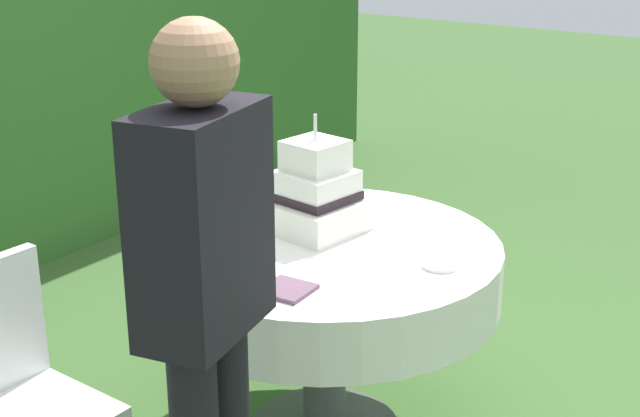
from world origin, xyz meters
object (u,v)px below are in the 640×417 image
serving_plate_near (440,265)px  serving_plate_far (246,206)px  wedding_cake (315,195)px  standing_person (206,300)px  garden_chair (7,390)px  napkin_stack (287,290)px  cake_table (325,274)px

serving_plate_near → serving_plate_far: (0.08, 0.85, 0.00)m
wedding_cake → serving_plate_near: (-0.04, -0.51, -0.12)m
wedding_cake → serving_plate_far: size_ratio=3.08×
standing_person → wedding_cake: bearing=20.4°
garden_chair → serving_plate_near: bearing=-36.7°
napkin_stack → garden_chair: 0.83m
garden_chair → wedding_cake: bearing=-14.0°
wedding_cake → serving_plate_near: wedding_cake is taller
cake_table → serving_plate_near: 0.43m
cake_table → serving_plate_far: serving_plate_far is taller
napkin_stack → wedding_cake: bearing=26.3°
serving_plate_far → standing_person: 1.22m
cake_table → napkin_stack: 0.43m
standing_person → garden_chair: bearing=103.6°
wedding_cake → napkin_stack: size_ratio=2.94×
garden_chair → cake_table: bearing=-20.1°
wedding_cake → standing_person: standing_person is taller
cake_table → serving_plate_far: 0.47m
napkin_stack → serving_plate_far: bearing=48.8°
serving_plate_near → garden_chair: garden_chair is taller
napkin_stack → garden_chair: bearing=141.2°
serving_plate_far → garden_chair: size_ratio=0.15×
napkin_stack → standing_person: standing_person is taller
serving_plate_near → serving_plate_far: bearing=84.8°
cake_table → napkin_stack: napkin_stack is taller
serving_plate_far → standing_person: standing_person is taller
cake_table → serving_plate_far: (0.12, 0.44, 0.12)m
wedding_cake → serving_plate_far: wedding_cake is taller
cake_table → napkin_stack: size_ratio=8.47×
napkin_stack → garden_chair: size_ratio=0.16×
serving_plate_far → serving_plate_near: bearing=-95.2°
serving_plate_far → garden_chair: 1.15m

